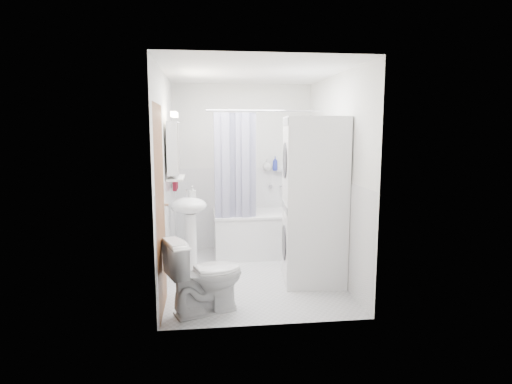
{
  "coord_description": "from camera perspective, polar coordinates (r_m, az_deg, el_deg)",
  "views": [
    {
      "loc": [
        -0.56,
        -4.93,
        1.77
      ],
      "look_at": [
        0.06,
        0.15,
        1.01
      ],
      "focal_mm": 30.0,
      "sensor_mm": 36.0,
      "label": 1
    }
  ],
  "objects": [
    {
      "name": "shelf",
      "position": [
        5.08,
        -10.6,
        1.85
      ],
      "size": [
        0.18,
        0.54,
        0.02
      ],
      "primitive_type": "cube",
      "color": "silver",
      "rests_on": "room_walls"
    },
    {
      "name": "wainscot",
      "position": [
        5.38,
        -0.77,
        -4.11
      ],
      "size": [
        1.98,
        2.58,
        2.58
      ],
      "color": "white",
      "rests_on": "ground"
    },
    {
      "name": "door",
      "position": [
        4.47,
        -11.82,
        -1.67
      ],
      "size": [
        0.05,
        2.0,
        2.0
      ],
      "color": "brown",
      "rests_on": "ground"
    },
    {
      "name": "soap_pump",
      "position": [
        5.25,
        -8.46,
        -0.64
      ],
      "size": [
        0.08,
        0.17,
        0.08
      ],
      "primitive_type": "imported",
      "color": "gray",
      "rests_on": "sink"
    },
    {
      "name": "shelf_cup",
      "position": [
        5.19,
        -10.53,
        2.69
      ],
      "size": [
        0.1,
        0.09,
        0.1
      ],
      "primitive_type": "imported",
      "color": "gray",
      "rests_on": "shelf"
    },
    {
      "name": "floor",
      "position": [
        5.27,
        -0.41,
        -11.18
      ],
      "size": [
        2.6,
        2.6,
        0.0
      ],
      "primitive_type": "plane",
      "color": "#B4B4B9",
      "rests_on": "ground"
    },
    {
      "name": "toilet",
      "position": [
        4.23,
        -6.77,
        -11.01
      ],
      "size": [
        0.85,
        0.65,
        0.73
      ],
      "primitive_type": "imported",
      "rotation": [
        0.0,
        0.0,
        1.93
      ],
      "color": "white",
      "rests_on": "ground"
    },
    {
      "name": "shampoo_a",
      "position": [
        6.26,
        1.48,
        3.46
      ],
      "size": [
        0.13,
        0.17,
        0.13
      ],
      "primitive_type": "imported",
      "color": "gray",
      "rests_on": "shower_caddy"
    },
    {
      "name": "bathtub",
      "position": [
        6.1,
        1.93,
        -5.17
      ],
      "size": [
        1.59,
        0.75,
        0.61
      ],
      "color": "white",
      "rests_on": "ground"
    },
    {
      "name": "medicine_cabinet",
      "position": [
        5.05,
        -10.88,
        5.97
      ],
      "size": [
        0.13,
        0.5,
        0.71
      ],
      "color": "white",
      "rests_on": "room_walls"
    },
    {
      "name": "room_walls",
      "position": [
        4.97,
        -0.43,
        5.18
      ],
      "size": [
        2.6,
        2.6,
        2.6
      ],
      "color": "silver",
      "rests_on": "ground"
    },
    {
      "name": "shampoo_b",
      "position": [
        6.28,
        2.56,
        3.24
      ],
      "size": [
        0.08,
        0.21,
        0.08
      ],
      "primitive_type": "imported",
      "color": "#263199",
      "rests_on": "shower_caddy"
    },
    {
      "name": "curtain_rod",
      "position": [
        5.62,
        2.52,
        10.79
      ],
      "size": [
        1.77,
        0.02,
        0.02
      ],
      "primitive_type": "cylinder",
      "rotation": [
        0.0,
        1.57,
        0.0
      ],
      "color": "silver",
      "rests_on": "room_walls"
    },
    {
      "name": "washer_dryer",
      "position": [
        4.94,
        7.7,
        -1.17
      ],
      "size": [
        0.74,
        0.73,
        1.9
      ],
      "rotation": [
        0.0,
        0.0,
        -0.1
      ],
      "color": "white",
      "rests_on": "ground"
    },
    {
      "name": "towel",
      "position": [
        5.64,
        -10.78,
        4.79
      ],
      "size": [
        0.07,
        0.36,
        0.87
      ],
      "color": "maroon",
      "rests_on": "room_walls"
    },
    {
      "name": "shower_curtain",
      "position": [
        5.57,
        -2.73,
        3.08
      ],
      "size": [
        0.55,
        0.02,
        1.45
      ],
      "color": "#15154A",
      "rests_on": "curtain_rod"
    },
    {
      "name": "tub_spout",
      "position": [
        6.34,
        3.29,
        0.79
      ],
      "size": [
        0.04,
        0.12,
        0.04
      ],
      "primitive_type": "cylinder",
      "rotation": [
        1.57,
        0.0,
        0.0
      ],
      "color": "silver",
      "rests_on": "room_walls"
    },
    {
      "name": "shelf_bottle",
      "position": [
        4.92,
        -10.72,
        2.21
      ],
      "size": [
        0.07,
        0.18,
        0.07
      ],
      "primitive_type": "imported",
      "color": "gray",
      "rests_on": "shelf"
    },
    {
      "name": "shower_caddy",
      "position": [
        6.31,
        3.77,
        2.79
      ],
      "size": [
        0.22,
        0.06,
        0.02
      ],
      "primitive_type": "cube",
      "color": "silver",
      "rests_on": "room_walls"
    },
    {
      "name": "sink",
      "position": [
        5.25,
        -8.9,
        -3.39
      ],
      "size": [
        0.44,
        0.37,
        1.04
      ],
      "color": "white",
      "rests_on": "ground"
    }
  ]
}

